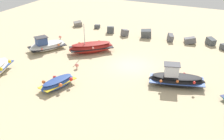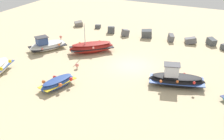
{
  "view_description": "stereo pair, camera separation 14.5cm",
  "coord_description": "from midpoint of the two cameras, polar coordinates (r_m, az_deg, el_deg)",
  "views": [
    {
      "loc": [
        9.07,
        -24.31,
        12.29
      ],
      "look_at": [
        -0.61,
        -3.43,
        0.9
      ],
      "focal_mm": 43.89,
      "sensor_mm": 36.0,
      "label": 1
    },
    {
      "loc": [
        9.21,
        -24.25,
        12.29
      ],
      "look_at": [
        -0.61,
        -3.43,
        0.9
      ],
      "focal_mm": 43.89,
      "sensor_mm": 36.0,
      "label": 2
    }
  ],
  "objects": [
    {
      "name": "breakwater_rocks",
      "position": [
        36.4,
        10.89,
        6.81
      ],
      "size": [
        24.95,
        2.71,
        1.36
      ],
      "color": "slate",
      "rests_on": "ground_plane"
    },
    {
      "name": "fishing_boat_1",
      "position": [
        25.28,
        13.36,
        -1.83
      ],
      "size": [
        5.28,
        2.92,
        2.12
      ],
      "rotation": [
        0.0,
        0.0,
        3.41
      ],
      "color": "black",
      "rests_on": "ground_plane"
    },
    {
      "name": "mooring_buoy_1",
      "position": [
        36.64,
        -10.52,
        6.81
      ],
      "size": [
        0.36,
        0.36,
        0.5
      ],
      "color": "#3F3F42",
      "rests_on": "ground_plane"
    },
    {
      "name": "fishing_boat_6",
      "position": [
        33.38,
        -13.25,
        5.04
      ],
      "size": [
        3.81,
        4.72,
        1.79
      ],
      "rotation": [
        0.0,
        0.0,
        4.17
      ],
      "color": "white",
      "rests_on": "ground_plane"
    },
    {
      "name": "fishing_boat_5",
      "position": [
        24.89,
        -11.1,
        -2.61
      ],
      "size": [
        2.32,
        3.71,
        0.91
      ],
      "rotation": [
        0.0,
        0.0,
        4.44
      ],
      "color": "#2D4C9E",
      "rests_on": "ground_plane"
    },
    {
      "name": "ground_plane",
      "position": [
        28.71,
        4.17,
        0.91
      ],
      "size": [
        58.27,
        58.27,
        0.0
      ],
      "primitive_type": "plane",
      "color": "#C6B289"
    },
    {
      "name": "mooring_buoy_0",
      "position": [
        28.12,
        -7.16,
        1.01
      ],
      "size": [
        0.38,
        0.38,
        0.56
      ],
      "color": "#3F3F42",
      "rests_on": "ground_plane"
    },
    {
      "name": "fishing_boat_2",
      "position": [
        31.79,
        -4.15,
        4.74
      ],
      "size": [
        4.97,
        4.67,
        3.54
      ],
      "rotation": [
        0.0,
        0.0,
        0.72
      ],
      "color": "maroon",
      "rests_on": "ground_plane"
    }
  ]
}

